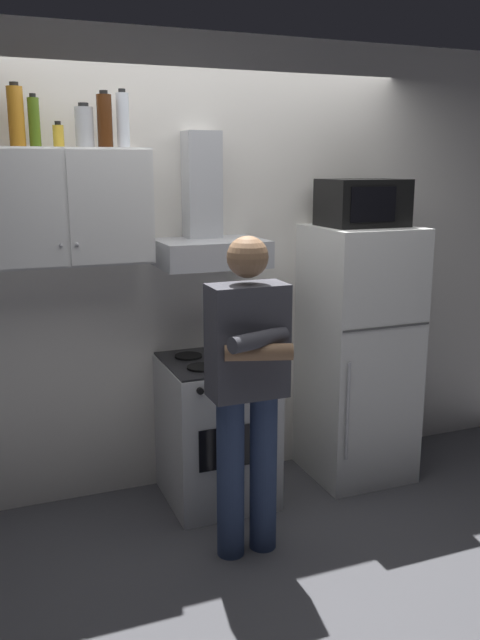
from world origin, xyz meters
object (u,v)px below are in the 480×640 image
Objects in this scene: upper_cabinet at (62,207)px; stove_oven at (217,430)px; bottle_vodka_clear at (123,120)px; bottle_rum_dark at (105,121)px; refrigerator at (358,354)px; bottle_olive_oil at (34,122)px; microwave at (363,203)px; range_hood at (208,230)px; bottle_liquor_amber at (16,116)px; bottle_spice_jar at (58,136)px; bottle_canister_steel at (84,127)px; person_standing at (248,386)px; cooking_pot at (245,353)px.

stove_oven is (0.80, -0.13, -1.32)m from upper_cabinet.
bottle_rum_dark is at bearing -177.04° from bottle_vodka_clear.
bottle_olive_oil is at bearing 175.54° from refrigerator.
refrigerator is at bearing -89.10° from microwave.
stove_oven is 1.84m from bottle_rum_dark.
bottle_liquor_amber is (-1.00, 0.02, 0.60)m from range_hood.
microwave is 2.00m from bottle_liquor_amber.
bottle_spice_jar reaches higher than microwave.
bottle_vodka_clear reaches higher than bottle_canister_steel.
bottle_olive_oil is at bearing 2.75° from bottle_liquor_amber.
refrigerator is 2.11m from bottle_canister_steel.
bottle_olive_oil is at bearing 176.10° from microwave.
bottle_rum_dark is at bearing -3.88° from bottle_liquor_amber.
bottle_liquor_amber is (-0.20, 0.02, 0.45)m from upper_cabinet.
upper_cabinet is 1.03× the size of stove_oven.
person_standing is 1.61m from bottle_spice_jar.
bottle_liquor_amber is at bearing 176.04° from bottle_canister_steel.
bottle_vodka_clear is at bearing 176.03° from microwave.
upper_cabinet is at bearing 176.88° from bottle_rum_dark.
person_standing reaches higher than refrigerator.
refrigerator is at bearing -4.14° from bottle_liquor_amber.
bottle_canister_steel is at bearing -11.14° from bottle_spice_jar.
bottle_olive_oil is (-0.91, 0.15, 1.74)m from stove_oven.
bottle_vodka_clear is 0.53m from bottle_liquor_amber.
person_standing is at bearing -41.11° from bottle_olive_oil.
person_standing is at bearing -60.12° from bottle_vodka_clear.
upper_cabinet is 4.06× the size of bottle_canister_steel.
bottle_olive_oil is 0.25m from bottle_canister_steel.
cooking_pot is at bearing -171.68° from refrigerator.
bottle_spice_jar is (-0.33, 0.03, -0.08)m from bottle_vodka_clear.
stove_oven is at bearing -10.29° from bottle_spice_jar.
cooking_pot is 1.13× the size of bottle_olive_oil.
bottle_spice_jar reaches higher than range_hood.
cooking_pot is at bearing -14.73° from upper_cabinet.
bottle_canister_steel is 0.11m from bottle_rum_dark.
bottle_olive_oil is 0.45m from bottle_vodka_clear.
microwave is at bearing -3.90° from bottle_olive_oil.
bottle_canister_steel is 0.71× the size of bottle_liquor_amber.
upper_cabinet is 0.55m from bottle_vodka_clear.
bottle_rum_dark reaches higher than bottle_spice_jar.
stove_oven is 3.35× the size of bottle_olive_oil.
bottle_rum_dark is 0.92× the size of bottle_liquor_amber.
person_standing is 12.57× the size of bottle_spice_jar.
upper_cabinet is 3.02× the size of bottle_vodka_clear.
bottle_rum_dark is at bearing 175.78° from refrigerator.
person_standing reaches higher than stove_oven.
upper_cabinet is at bearing 135.74° from person_standing.
microwave is 1.54× the size of bottle_liquor_amber.
person_standing is 5.74× the size of bottle_rum_dark.
refrigerator is at bearing -4.07° from upper_cabinet.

